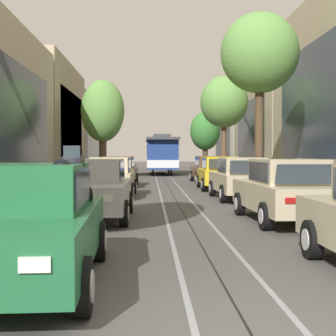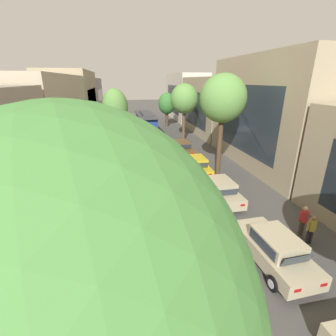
% 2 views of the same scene
% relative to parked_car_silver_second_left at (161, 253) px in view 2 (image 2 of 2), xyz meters
% --- Properties ---
extents(ground_plane, '(160.00, 160.00, 0.00)m').
position_rel_parked_car_silver_second_left_xyz_m(ground_plane, '(2.45, 15.47, -0.80)').
color(ground_plane, '#4C4947').
extents(trolley_track_rails, '(1.14, 67.96, 0.01)m').
position_rel_parked_car_silver_second_left_xyz_m(trolley_track_rails, '(2.45, 19.47, -0.79)').
color(trolley_track_rails, gray).
rests_on(trolley_track_rails, ground).
extents(building_facade_left, '(5.59, 59.66, 8.92)m').
position_rel_parked_car_silver_second_left_xyz_m(building_facade_left, '(-7.47, 20.46, 3.30)').
color(building_facade_left, gray).
rests_on(building_facade_left, ground).
extents(building_facade_right, '(5.43, 59.66, 9.84)m').
position_rel_parked_car_silver_second_left_xyz_m(building_facade_right, '(12.27, 21.38, 3.48)').
color(building_facade_right, tan).
rests_on(building_facade_right, ground).
extents(parked_car_silver_second_left, '(2.01, 4.36, 1.58)m').
position_rel_parked_car_silver_second_left_xyz_m(parked_car_silver_second_left, '(0.00, 0.00, 0.00)').
color(parked_car_silver_second_left, '#B7B7BC').
rests_on(parked_car_silver_second_left, ground).
extents(parked_car_beige_mid_left, '(2.03, 4.37, 1.58)m').
position_rel_parked_car_silver_second_left_xyz_m(parked_car_beige_mid_left, '(-0.10, 6.80, 0.00)').
color(parked_car_beige_mid_left, '#C1B28E').
rests_on(parked_car_beige_mid_left, ground).
extents(parked_car_brown_fourth_left, '(2.07, 4.39, 1.58)m').
position_rel_parked_car_silver_second_left_xyz_m(parked_car_brown_fourth_left, '(-0.18, 12.87, 0.00)').
color(parked_car_brown_fourth_left, brown).
rests_on(parked_car_brown_fourth_left, ground).
extents(parked_car_beige_second_right, '(2.10, 4.40, 1.58)m').
position_rel_parked_car_silver_second_left_xyz_m(parked_car_beige_second_right, '(4.91, -0.69, 0.00)').
color(parked_car_beige_second_right, '#C1B28E').
rests_on(parked_car_beige_second_right, ground).
extents(parked_car_beige_mid_right, '(2.05, 4.38, 1.58)m').
position_rel_parked_car_silver_second_left_xyz_m(parked_car_beige_mid_right, '(4.91, 5.36, 0.00)').
color(parked_car_beige_mid_right, '#C1B28E').
rests_on(parked_car_beige_mid_right, ground).
extents(parked_car_yellow_fourth_right, '(2.05, 4.38, 1.58)m').
position_rel_parked_car_silver_second_left_xyz_m(parked_car_yellow_fourth_right, '(4.84, 10.43, 0.00)').
color(parked_car_yellow_fourth_right, gold).
rests_on(parked_car_yellow_fourth_right, ground).
extents(parked_car_brown_fifth_right, '(2.11, 4.41, 1.58)m').
position_rel_parked_car_silver_second_left_xyz_m(parked_car_brown_fifth_right, '(5.06, 16.32, 0.00)').
color(parked_car_brown_fifth_right, brown).
rests_on(parked_car_brown_fifth_right, ground).
extents(street_tree_kerb_left_second, '(3.02, 2.96, 6.90)m').
position_rel_parked_car_silver_second_left_xyz_m(street_tree_kerb_left_second, '(-1.82, 21.36, 3.87)').
color(street_tree_kerb_left_second, brown).
rests_on(street_tree_kerb_left_second, ground).
extents(street_tree_kerb_right_second, '(3.65, 3.40, 8.30)m').
position_rel_parked_car_silver_second_left_xyz_m(street_tree_kerb_right_second, '(6.61, 9.80, 5.56)').
color(street_tree_kerb_right_second, '#4C3826').
rests_on(street_tree_kerb_right_second, ground).
extents(street_tree_kerb_right_mid, '(3.46, 3.78, 7.39)m').
position_rel_parked_car_silver_second_left_xyz_m(street_tree_kerb_right_mid, '(6.89, 22.49, 4.67)').
color(street_tree_kerb_right_mid, brown).
rests_on(street_tree_kerb_right_mid, ground).
extents(street_tree_kerb_right_fourth, '(2.89, 3.16, 5.77)m').
position_rel_parked_car_silver_second_left_xyz_m(street_tree_kerb_right_fourth, '(6.80, 33.70, 3.07)').
color(street_tree_kerb_right_fourth, '#4C3826').
rests_on(street_tree_kerb_right_fourth, ground).
extents(cable_car_trolley, '(2.63, 9.15, 3.28)m').
position_rel_parked_car_silver_second_left_xyz_m(cable_car_trolley, '(2.45, 27.74, 0.86)').
color(cable_car_trolley, navy).
rests_on(cable_car_trolley, ground).
extents(pedestrian_on_left_pavement, '(0.55, 0.42, 1.73)m').
position_rel_parked_car_silver_second_left_xyz_m(pedestrian_on_left_pavement, '(7.63, 0.87, 0.18)').
color(pedestrian_on_left_pavement, '#4C4233').
rests_on(pedestrian_on_left_pavement, ground).
extents(pedestrian_on_right_pavement, '(0.55, 0.42, 1.59)m').
position_rel_parked_car_silver_second_left_xyz_m(pedestrian_on_right_pavement, '(7.56, 0.20, 0.10)').
color(pedestrian_on_right_pavement, black).
rests_on(pedestrian_on_right_pavement, ground).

